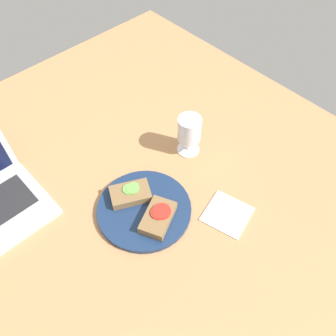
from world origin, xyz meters
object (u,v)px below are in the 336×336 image
Objects in this scene: sandwich_with_cucumber at (130,194)px; napkin at (227,214)px; sandwich_with_tomato at (158,217)px; plate at (144,209)px; wine_glass at (190,132)px.

sandwich_with_cucumber reaches higher than napkin.
napkin is at bearing -35.57° from sandwich_with_tomato.
plate reaches higher than napkin.
wine_glass is (24.35, 7.09, 7.52)cm from plate.
plate is 1.97× the size of wine_glass.
wine_glass reaches higher than sandwich_with_tomato.
napkin is (15.52, -16.20, -0.54)cm from plate.
sandwich_with_cucumber is 0.98× the size of wine_glass.
wine_glass is 1.13× the size of napkin.
plate is 26.45cm from wine_glass.
plate is 22.45cm from napkin.
sandwich_with_tomato is at bearing -87.42° from sandwich_with_cucumber.
sandwich_with_tomato is 18.87cm from napkin.
sandwich_with_cucumber is 26.80cm from napkin.
wine_glass reaches higher than sandwich_with_cucumber.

